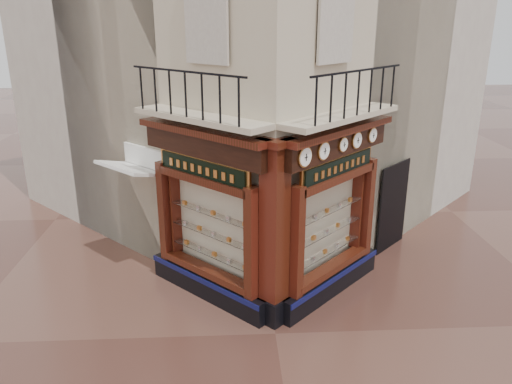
{
  "coord_description": "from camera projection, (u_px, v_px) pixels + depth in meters",
  "views": [
    {
      "loc": [
        -0.86,
        -8.68,
        6.1
      ],
      "look_at": [
        -0.29,
        2.0,
        2.39
      ],
      "focal_mm": 35.0,
      "sensor_mm": 36.0,
      "label": 1
    }
  ],
  "objects": [
    {
      "name": "awning",
      "position": [
        139.0,
        267.0,
        12.96
      ],
      "size": [
        1.89,
        1.89,
        0.33
      ],
      "primitive_type": null,
      "rotation": [
        0.25,
        0.0,
        2.36
      ],
      "color": "white",
      "rests_on": "ground"
    },
    {
      "name": "clock_b",
      "position": [
        324.0,
        151.0,
        9.94
      ],
      "size": [
        0.31,
        0.31,
        0.39
      ],
      "rotation": [
        0.0,
        0.0,
        0.79
      ],
      "color": "#B57F3C",
      "rests_on": "ground"
    },
    {
      "name": "signboard_left",
      "position": [
        202.0,
        169.0,
        10.57
      ],
      "size": [
        1.99,
        1.99,
        0.53
      ],
      "rotation": [
        0.0,
        0.0,
        2.36
      ],
      "color": "#DA8C40",
      "rests_on": "ground"
    },
    {
      "name": "shopfront_left",
      "position": [
        207.0,
        217.0,
        10.99
      ],
      "size": [
        2.86,
        2.86,
        3.98
      ],
      "rotation": [
        0.0,
        0.0,
        2.36
      ],
      "color": "black",
      "rests_on": "ground"
    },
    {
      "name": "clock_e",
      "position": [
        372.0,
        135.0,
        11.3
      ],
      "size": [
        0.29,
        0.29,
        0.35
      ],
      "rotation": [
        0.0,
        0.0,
        0.79
      ],
      "color": "#B57F3C",
      "rests_on": "ground"
    },
    {
      "name": "signboard_right",
      "position": [
        339.0,
        167.0,
        10.72
      ],
      "size": [
        1.92,
        1.92,
        0.51
      ],
      "rotation": [
        0.0,
        0.0,
        0.79
      ],
      "color": "#DA8C40",
      "rests_on": "ground"
    },
    {
      "name": "shopfront_right",
      "position": [
        333.0,
        215.0,
        11.13
      ],
      "size": [
        2.86,
        2.86,
        3.98
      ],
      "rotation": [
        0.0,
        0.0,
        0.79
      ],
      "color": "black",
      "rests_on": "ground"
    },
    {
      "name": "neighbour_right",
      "position": [
        328.0,
        38.0,
        16.7
      ],
      "size": [
        11.31,
        11.31,
        11.0
      ],
      "primitive_type": "cube",
      "rotation": [
        0.0,
        0.0,
        0.79
      ],
      "color": "beige",
      "rests_on": "ground"
    },
    {
      "name": "balcony",
      "position": [
        271.0,
        116.0,
        10.25
      ],
      "size": [
        5.94,
        2.97,
        1.03
      ],
      "color": "beige",
      "rests_on": "ground"
    },
    {
      "name": "corner_pilaster",
      "position": [
        274.0,
        237.0,
        10.06
      ],
      "size": [
        0.85,
        0.85,
        3.98
      ],
      "rotation": [
        0.0,
        0.0,
        0.79
      ],
      "color": "black",
      "rests_on": "ground"
    },
    {
      "name": "neighbour_left",
      "position": [
        179.0,
        39.0,
        16.45
      ],
      "size": [
        11.31,
        11.31,
        11.0
      ],
      "primitive_type": "cube",
      "rotation": [
        0.0,
        0.0,
        0.79
      ],
      "color": "beige",
      "rests_on": "ground"
    },
    {
      "name": "main_building",
      "position": [
        258.0,
        23.0,
        14.07
      ],
      "size": [
        11.31,
        11.31,
        12.0
      ],
      "primitive_type": "cube",
      "rotation": [
        0.0,
        0.0,
        0.79
      ],
      "color": "beige",
      "rests_on": "ground"
    },
    {
      "name": "clock_a",
      "position": [
        305.0,
        157.0,
        9.5
      ],
      "size": [
        0.33,
        0.33,
        0.41
      ],
      "rotation": [
        0.0,
        0.0,
        0.79
      ],
      "color": "#B57F3C",
      "rests_on": "ground"
    },
    {
      "name": "clock_c",
      "position": [
        343.0,
        145.0,
        10.44
      ],
      "size": [
        0.26,
        0.26,
        0.32
      ],
      "rotation": [
        0.0,
        0.0,
        0.79
      ],
      "color": "#B57F3C",
      "rests_on": "ground"
    },
    {
      "name": "clock_d",
      "position": [
        357.0,
        140.0,
        10.82
      ],
      "size": [
        0.3,
        0.3,
        0.38
      ],
      "rotation": [
        0.0,
        0.0,
        0.79
      ],
      "color": "#B57F3C",
      "rests_on": "ground"
    },
    {
      "name": "ground",
      "position": [
        275.0,
        334.0,
        10.23
      ],
      "size": [
        80.0,
        80.0,
        0.0
      ],
      "primitive_type": "plane",
      "color": "#4D2C24",
      "rests_on": "ground"
    }
  ]
}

